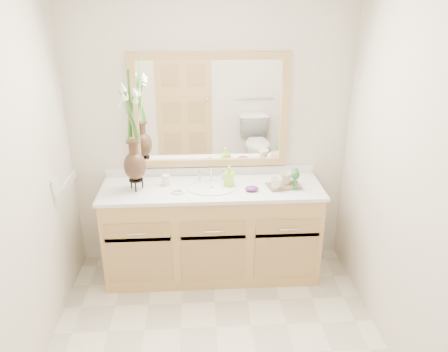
{
  "coord_description": "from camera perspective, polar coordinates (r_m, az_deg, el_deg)",
  "views": [
    {
      "loc": [
        -0.1,
        -2.31,
        2.3
      ],
      "look_at": [
        0.08,
        0.65,
        1.08
      ],
      "focal_mm": 35.0,
      "sensor_mm": 36.0,
      "label": 1
    }
  ],
  "objects": [
    {
      "name": "wall_back",
      "position": [
        3.77,
        -1.82,
        5.47
      ],
      "size": [
        2.4,
        0.02,
        2.4
      ],
      "primitive_type": "cube",
      "color": "beige",
      "rests_on": "floor"
    },
    {
      "name": "wall_left",
      "position": [
        2.78,
        -26.48,
        -3.39
      ],
      "size": [
        0.02,
        2.6,
        2.4
      ],
      "primitive_type": "cube",
      "color": "beige",
      "rests_on": "floor"
    },
    {
      "name": "wall_right",
      "position": [
        2.87,
        23.82,
        -2.19
      ],
      "size": [
        0.02,
        2.6,
        2.4
      ],
      "primitive_type": "cube",
      "color": "beige",
      "rests_on": "floor"
    },
    {
      "name": "vanity",
      "position": [
        3.83,
        -1.54,
        -7.34
      ],
      "size": [
        1.8,
        0.55,
        0.8
      ],
      "color": "tan",
      "rests_on": "floor"
    },
    {
      "name": "counter",
      "position": [
        3.64,
        -1.61,
        -1.66
      ],
      "size": [
        1.84,
        0.57,
        0.03
      ],
      "primitive_type": "cube",
      "color": "white",
      "rests_on": "vanity"
    },
    {
      "name": "sink",
      "position": [
        3.64,
        -1.59,
        -2.33
      ],
      "size": [
        0.38,
        0.34,
        0.23
      ],
      "color": "white",
      "rests_on": "counter"
    },
    {
      "name": "mirror",
      "position": [
        3.7,
        -1.85,
        8.41
      ],
      "size": [
        1.32,
        0.04,
        0.97
      ],
      "color": "white",
      "rests_on": "wall_back"
    },
    {
      "name": "switch_plate",
      "position": [
        3.52,
        -21.2,
        -1.23
      ],
      "size": [
        0.02,
        0.12,
        0.12
      ],
      "primitive_type": "cube",
      "color": "white",
      "rests_on": "wall_left"
    },
    {
      "name": "flower_vase",
      "position": [
        3.47,
        -12.05,
        7.19
      ],
      "size": [
        0.21,
        0.21,
        0.87
      ],
      "rotation": [
        0.0,
        0.0,
        -0.2
      ],
      "color": "black",
      "rests_on": "counter"
    },
    {
      "name": "tumbler",
      "position": [
        3.69,
        -7.57,
        -0.53
      ],
      "size": [
        0.07,
        0.07,
        0.09
      ],
      "primitive_type": "cylinder",
      "color": "silver",
      "rests_on": "counter"
    },
    {
      "name": "soap_dish",
      "position": [
        3.55,
        -6.08,
        -1.98
      ],
      "size": [
        0.11,
        0.11,
        0.04
      ],
      "color": "silver",
      "rests_on": "counter"
    },
    {
      "name": "soap_bottle",
      "position": [
        3.64,
        0.68,
        -0.07
      ],
      "size": [
        0.09,
        0.09,
        0.15
      ],
      "primitive_type": "imported",
      "rotation": [
        0.0,
        0.0,
        -0.31
      ],
      "color": "#A0E736",
      "rests_on": "counter"
    },
    {
      "name": "purple_dish",
      "position": [
        3.56,
        3.65,
        -1.65
      ],
      "size": [
        0.14,
        0.13,
        0.04
      ],
      "primitive_type": "ellipsoid",
      "rotation": [
        0.0,
        0.0,
        -0.42
      ],
      "color": "#4F2369",
      "rests_on": "counter"
    },
    {
      "name": "tray",
      "position": [
        3.67,
        7.8,
        -1.28
      ],
      "size": [
        0.3,
        0.23,
        0.01
      ],
      "primitive_type": "cube",
      "rotation": [
        0.0,
        0.0,
        0.19
      ],
      "color": "brown",
      "rests_on": "counter"
    },
    {
      "name": "mug_left",
      "position": [
        3.58,
        6.78,
        -0.88
      ],
      "size": [
        0.12,
        0.12,
        0.1
      ],
      "primitive_type": "imported",
      "rotation": [
        0.0,
        0.0,
        -0.36
      ],
      "color": "silver",
      "rests_on": "tray"
    },
    {
      "name": "mug_right",
      "position": [
        3.68,
        8.09,
        -0.22
      ],
      "size": [
        0.14,
        0.14,
        0.1
      ],
      "primitive_type": "imported",
      "rotation": [
        0.0,
        0.0,
        0.59
      ],
      "color": "silver",
      "rests_on": "tray"
    },
    {
      "name": "goblet_front",
      "position": [
        3.59,
        9.31,
        0.01
      ],
      "size": [
        0.07,
        0.07,
        0.16
      ],
      "color": "#236A2B",
      "rests_on": "tray"
    },
    {
      "name": "goblet_back",
      "position": [
        3.71,
        9.29,
        0.44
      ],
      "size": [
        0.06,
        0.06,
        0.13
      ],
      "color": "#236A2B",
      "rests_on": "tray"
    }
  ]
}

